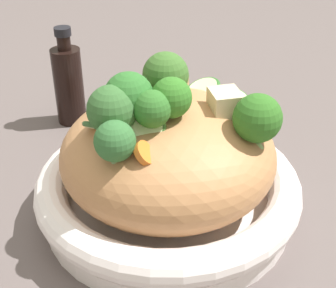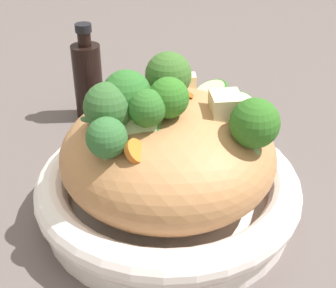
{
  "view_description": "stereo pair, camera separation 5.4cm",
  "coord_description": "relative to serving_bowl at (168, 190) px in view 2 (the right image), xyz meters",
  "views": [
    {
      "loc": [
        0.41,
        0.22,
        0.38
      ],
      "look_at": [
        0.0,
        0.0,
        0.1
      ],
      "focal_mm": 51.49,
      "sensor_mm": 36.0,
      "label": 1
    },
    {
      "loc": [
        0.38,
        0.27,
        0.38
      ],
      "look_at": [
        0.0,
        0.0,
        0.1
      ],
      "focal_mm": 51.49,
      "sensor_mm": 36.0,
      "label": 2
    }
  ],
  "objects": [
    {
      "name": "broccoli_florets",
      "position": [
        0.03,
        0.01,
        0.13
      ],
      "size": [
        0.17,
        0.19,
        0.09
      ],
      "color": "#8FAB6F",
      "rests_on": "serving_bowl"
    },
    {
      "name": "soy_sauce_bottle",
      "position": [
        -0.13,
        -0.25,
        0.04
      ],
      "size": [
        0.05,
        0.05,
        0.16
      ],
      "color": "black",
      "rests_on": "ground_plane"
    },
    {
      "name": "zucchini_slices",
      "position": [
        -0.02,
        0.0,
        0.1
      ],
      "size": [
        0.2,
        0.14,
        0.05
      ],
      "color": "beige",
      "rests_on": "serving_bowl"
    },
    {
      "name": "carrot_coins",
      "position": [
        -0.01,
        0.03,
        0.1
      ],
      "size": [
        0.18,
        0.09,
        0.04
      ],
      "color": "orange",
      "rests_on": "serving_bowl"
    },
    {
      "name": "chicken_chunks",
      "position": [
        -0.05,
        0.01,
        0.11
      ],
      "size": [
        0.09,
        0.15,
        0.05
      ],
      "color": "beige",
      "rests_on": "serving_bowl"
    },
    {
      "name": "noodle_heap",
      "position": [
        -0.0,
        0.0,
        0.05
      ],
      "size": [
        0.25,
        0.25,
        0.12
      ],
      "color": "#B77D4D",
      "rests_on": "serving_bowl"
    },
    {
      "name": "ground_plane",
      "position": [
        0.0,
        0.0,
        -0.03
      ],
      "size": [
        3.0,
        3.0,
        0.0
      ],
      "primitive_type": "plane",
      "color": "#594F4D"
    },
    {
      "name": "serving_bowl",
      "position": [
        0.0,
        0.0,
        0.0
      ],
      "size": [
        0.31,
        0.31,
        0.06
      ],
      "color": "white",
      "rests_on": "ground_plane"
    }
  ]
}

